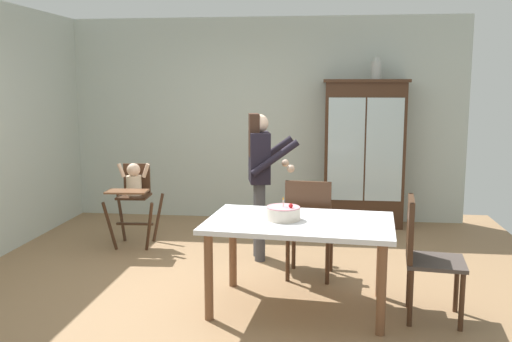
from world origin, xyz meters
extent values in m
plane|color=#93704C|center=(0.00, 0.00, 0.00)|extent=(6.24, 6.24, 0.00)
cube|color=beige|center=(0.00, 2.63, 1.35)|extent=(5.32, 0.06, 2.70)
cube|color=#422819|center=(1.33, 2.37, 0.92)|extent=(1.00, 0.42, 1.85)
cube|color=#422819|center=(1.33, 2.37, 1.87)|extent=(1.06, 0.48, 0.04)
cube|color=silver|center=(1.09, 2.15, 1.02)|extent=(0.45, 0.01, 1.29)
cube|color=silver|center=(1.56, 2.15, 1.02)|extent=(0.45, 0.01, 1.29)
cube|color=#422819|center=(1.33, 2.37, 1.02)|extent=(0.92, 0.36, 0.02)
cylinder|color=#B2B7B2|center=(1.45, 2.37, 2.00)|extent=(0.13, 0.13, 0.22)
cylinder|color=#B2B7B2|center=(1.45, 2.37, 2.13)|extent=(0.07, 0.07, 0.05)
cylinder|color=#422819|center=(-1.51, 0.86, 0.28)|extent=(0.13, 0.14, 0.56)
cylinder|color=#422819|center=(-1.08, 0.89, 0.28)|extent=(0.14, 0.13, 0.56)
cylinder|color=#422819|center=(-1.54, 1.30, 0.28)|extent=(0.14, 0.13, 0.56)
cylinder|color=#422819|center=(-1.10, 1.33, 0.28)|extent=(0.13, 0.14, 0.56)
cube|color=#422819|center=(-1.31, 1.09, 0.25)|extent=(0.42, 0.07, 0.02)
cube|color=#422819|center=(-1.31, 1.09, 0.57)|extent=(0.36, 0.36, 0.02)
cube|color=#422819|center=(-1.32, 1.25, 0.76)|extent=(0.31, 0.05, 0.34)
cube|color=brown|center=(-1.29, 0.83, 0.68)|extent=(0.45, 0.27, 0.02)
cylinder|color=beige|center=(-1.31, 1.11, 0.70)|extent=(0.17, 0.17, 0.22)
sphere|color=beige|center=(-1.31, 1.11, 0.87)|extent=(0.15, 0.15, 0.15)
cylinder|color=beige|center=(-1.45, 1.11, 0.86)|extent=(0.10, 0.05, 0.17)
cylinder|color=beige|center=(-1.17, 1.12, 0.86)|extent=(0.10, 0.05, 0.17)
cylinder|color=#47474C|center=(0.17, 0.71, 0.41)|extent=(0.11, 0.11, 0.82)
cylinder|color=#47474C|center=(0.13, 0.87, 0.41)|extent=(0.11, 0.11, 0.82)
cube|color=black|center=(0.15, 0.79, 1.08)|extent=(0.27, 0.39, 0.52)
cube|color=white|center=(0.25, 0.81, 1.08)|extent=(0.02, 0.06, 0.49)
sphere|color=beige|center=(0.15, 0.79, 1.43)|extent=(0.19, 0.19, 0.19)
cube|color=#382319|center=(0.10, 0.78, 1.31)|extent=(0.14, 0.22, 0.44)
cylinder|color=black|center=(0.33, 0.62, 1.10)|extent=(0.49, 0.17, 0.37)
sphere|color=beige|center=(0.49, 0.65, 0.99)|extent=(0.08, 0.08, 0.08)
cylinder|color=black|center=(0.25, 1.01, 1.10)|extent=(0.49, 0.17, 0.37)
sphere|color=beige|center=(0.40, 1.05, 0.99)|extent=(0.08, 0.08, 0.08)
cube|color=silver|center=(0.63, -0.50, 0.72)|extent=(1.57, 1.07, 0.04)
cylinder|color=brown|center=(-0.06, -0.82, 0.35)|extent=(0.07, 0.07, 0.70)
cylinder|color=brown|center=(1.25, -0.93, 0.35)|extent=(0.07, 0.07, 0.70)
cylinder|color=brown|center=(0.01, -0.06, 0.35)|extent=(0.07, 0.07, 0.70)
cylinder|color=brown|center=(1.32, -0.17, 0.35)|extent=(0.07, 0.07, 0.70)
cylinder|color=beige|center=(0.49, -0.48, 0.79)|extent=(0.28, 0.28, 0.10)
cylinder|color=pink|center=(0.49, -0.48, 0.84)|extent=(0.27, 0.27, 0.01)
cylinder|color=#F2E5CC|center=(0.49, -0.48, 0.88)|extent=(0.01, 0.01, 0.06)
cone|color=yellow|center=(0.49, -0.48, 0.92)|extent=(0.02, 0.02, 0.02)
sphere|color=red|center=(0.56, -0.52, 0.87)|extent=(0.04, 0.04, 0.04)
cylinder|color=#422819|center=(0.90, 0.46, 0.23)|extent=(0.04, 0.04, 0.45)
cylinder|color=#422819|center=(0.53, 0.49, 0.23)|extent=(0.04, 0.04, 0.45)
cylinder|color=#422819|center=(0.86, 0.09, 0.23)|extent=(0.04, 0.04, 0.45)
cylinder|color=#422819|center=(0.50, 0.13, 0.23)|extent=(0.04, 0.04, 0.45)
cube|color=#473D38|center=(0.70, 0.29, 0.47)|extent=(0.48, 0.48, 0.03)
cube|color=#422819|center=(0.68, 0.09, 0.72)|extent=(0.42, 0.08, 0.48)
cylinder|color=#422819|center=(0.87, 0.07, 0.72)|extent=(0.03, 0.03, 0.48)
cylinder|color=#422819|center=(0.49, 0.11, 0.72)|extent=(0.03, 0.03, 0.48)
cylinder|color=#422819|center=(1.85, -0.80, 0.23)|extent=(0.04, 0.04, 0.45)
cylinder|color=#422819|center=(1.90, -0.43, 0.23)|extent=(0.04, 0.04, 0.45)
cylinder|color=#422819|center=(1.48, -0.75, 0.23)|extent=(0.04, 0.04, 0.45)
cylinder|color=#422819|center=(1.53, -0.39, 0.23)|extent=(0.04, 0.04, 0.45)
cube|color=#473D38|center=(1.69, -0.59, 0.47)|extent=(0.49, 0.49, 0.03)
cube|color=#422819|center=(1.49, -0.57, 0.72)|extent=(0.09, 0.42, 0.48)
cylinder|color=#422819|center=(1.47, -0.76, 0.72)|extent=(0.03, 0.03, 0.48)
cylinder|color=#422819|center=(1.51, -0.38, 0.72)|extent=(0.03, 0.03, 0.48)
camera|label=1|loc=(0.80, -4.95, 1.84)|focal=39.60mm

